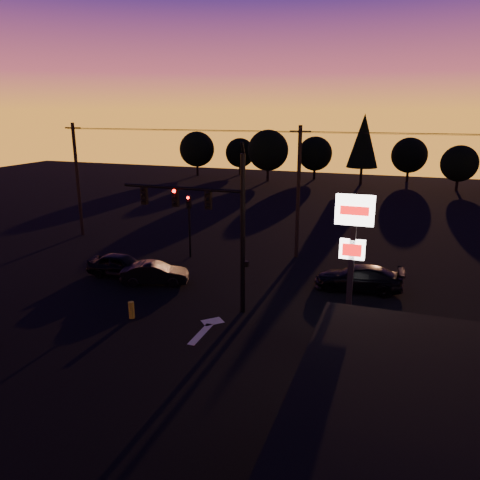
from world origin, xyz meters
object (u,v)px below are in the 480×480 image
(secondary_signal, at_px, (189,217))
(pylon_sign, at_px, (353,242))
(bollard, at_px, (131,310))
(car_left, at_px, (121,265))
(car_mid, at_px, (155,273))
(traffic_signal_mast, at_px, (212,215))
(car_right, at_px, (358,278))
(suv_parked, at_px, (440,396))

(secondary_signal, relative_size, pylon_sign, 0.64)
(bollard, relative_size, car_left, 0.20)
(car_left, distance_m, car_mid, 2.67)
(car_left, bearing_deg, secondary_signal, -28.42)
(pylon_sign, relative_size, car_mid, 1.73)
(traffic_signal_mast, relative_size, secondary_signal, 1.97)
(bollard, distance_m, car_right, 12.71)
(secondary_signal, bearing_deg, car_mid, -86.96)
(traffic_signal_mast, height_order, car_right, traffic_signal_mast)
(traffic_signal_mast, xyz_separation_m, pylon_sign, (7.10, -2.49, -0.02))
(secondary_signal, bearing_deg, pylon_sign, -39.77)
(bollard, bearing_deg, car_mid, 105.47)
(bollard, relative_size, car_right, 0.17)
(car_mid, bearing_deg, bollard, 175.61)
(pylon_sign, height_order, car_mid, pylon_sign)
(secondary_signal, relative_size, car_left, 1.04)
(car_mid, bearing_deg, secondary_signal, -16.82)
(pylon_sign, height_order, suv_parked, pylon_sign)
(car_mid, relative_size, suv_parked, 0.85)
(traffic_signal_mast, relative_size, pylon_sign, 1.26)
(secondary_signal, xyz_separation_m, car_left, (-2.34, -4.98, -2.15))
(car_left, xyz_separation_m, car_right, (14.08, 2.55, 0.00))
(secondary_signal, bearing_deg, suv_parked, -40.07)
(bollard, distance_m, suv_parked, 14.28)
(car_right, xyz_separation_m, suv_parked, (3.79, -10.63, -0.08))
(pylon_sign, bearing_deg, car_mid, 158.73)
(bollard, xyz_separation_m, car_right, (10.17, 7.61, 0.29))
(bollard, xyz_separation_m, suv_parked, (13.96, -3.01, 0.21))
(traffic_signal_mast, height_order, bollard, traffic_signal_mast)
(bollard, height_order, car_right, car_right)
(bollard, xyz_separation_m, car_mid, (-1.28, 4.61, 0.22))
(secondary_signal, bearing_deg, car_left, -115.20)
(car_right, bearing_deg, suv_parked, 15.25)
(traffic_signal_mast, distance_m, pylon_sign, 7.52)
(pylon_sign, height_order, bollard, pylon_sign)
(pylon_sign, bearing_deg, secondary_signal, 140.23)
(suv_parked, bearing_deg, car_right, 76.13)
(car_left, height_order, car_mid, car_left)
(car_mid, distance_m, car_right, 11.83)
(pylon_sign, relative_size, bollard, 7.96)
(secondary_signal, xyz_separation_m, bollard, (1.57, -10.04, -2.43))
(traffic_signal_mast, relative_size, car_mid, 2.19)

